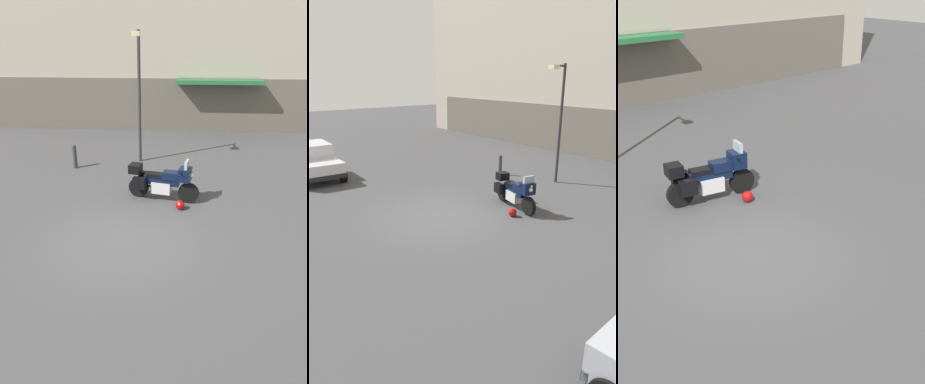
% 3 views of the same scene
% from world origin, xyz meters
% --- Properties ---
extents(ground_plane, '(80.00, 80.00, 0.00)m').
position_xyz_m(ground_plane, '(0.00, 0.00, 0.00)').
color(ground_plane, '#424244').
extents(motorcycle, '(2.24, 0.99, 1.36)m').
position_xyz_m(motorcycle, '(0.84, 2.57, 0.62)').
color(motorcycle, black).
rests_on(motorcycle, ground).
extents(helmet, '(0.28, 0.28, 0.28)m').
position_xyz_m(helmet, '(1.44, 1.88, 0.14)').
color(helmet, '#990C0C').
rests_on(helmet, ground).
extents(car_sedan_far, '(4.62, 2.03, 1.56)m').
position_xyz_m(car_sedan_far, '(-7.92, -1.97, 0.78)').
color(car_sedan_far, silver).
rests_on(car_sedan_far, ground).
extents(streetlamp_curbside, '(0.28, 0.94, 5.01)m').
position_xyz_m(streetlamp_curbside, '(-0.27, 6.18, 3.03)').
color(streetlamp_curbside, '#2D2D33').
rests_on(streetlamp_curbside, ground).
extents(bollard_curbside, '(0.16, 0.16, 0.95)m').
position_xyz_m(bollard_curbside, '(-2.73, 5.24, 0.50)').
color(bollard_curbside, '#333338').
rests_on(bollard_curbside, ground).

